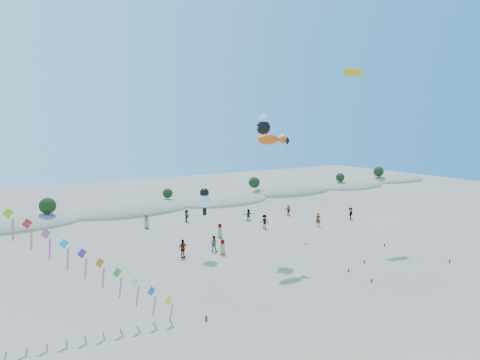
% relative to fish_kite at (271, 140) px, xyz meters
% --- Properties ---
extents(ground, '(160.00, 160.00, 0.00)m').
position_rel_fish_kite_xyz_m(ground, '(-5.06, -16.05, -11.90)').
color(ground, '#817159').
rests_on(ground, ground).
extents(dune_ridge, '(145.30, 11.49, 5.57)m').
position_rel_fish_kite_xyz_m(dune_ridge, '(-4.01, 29.09, -11.79)').
color(dune_ridge, gray).
rests_on(dune_ridge, ground).
extents(fish_kite, '(5.18, 10.31, 12.45)m').
position_rel_fish_kite_xyz_m(fish_kite, '(0.00, 0.00, 0.00)').
color(fish_kite, '#3F2D1E').
rests_on(fish_kite, ground).
extents(cartoon_kite_low, '(9.62, 12.10, 6.98)m').
position_rel_fish_kite_xyz_m(cartoon_kite_low, '(-5.04, 4.40, -6.08)').
color(cartoon_kite_low, '#3F2D1E').
rests_on(cartoon_kite_low, ground).
extents(cartoon_kite_high, '(6.87, 9.66, 14.37)m').
position_rel_fish_kite_xyz_m(cartoon_kite_high, '(1.02, 2.71, 1.26)').
color(cartoon_kite_high, '#3F2D1E').
rests_on(cartoon_kite_high, ground).
extents(parafoil_kite, '(2.43, 13.47, 19.83)m').
position_rel_fish_kite_xyz_m(parafoil_kite, '(13.58, 2.16, 7.16)').
color(parafoil_kite, '#3F2D1E').
rests_on(parafoil_kite, ground).
extents(dark_kite, '(5.60, 11.16, 11.87)m').
position_rel_fish_kite_xyz_m(dark_kite, '(9.31, 4.18, -3.74)').
color(dark_kite, '#3F2D1E').
rests_on(dark_kite, ground).
extents(beachgoers, '(28.05, 15.85, 1.90)m').
position_rel_fish_kite_xyz_m(beachgoers, '(3.80, 10.67, -11.04)').
color(beachgoers, slate).
rests_on(beachgoers, ground).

